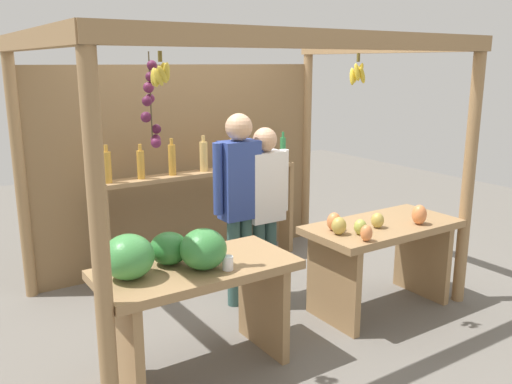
# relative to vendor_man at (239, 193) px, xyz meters

# --- Properties ---
(ground_plane) EXTENTS (12.00, 12.00, 0.00)m
(ground_plane) POSITION_rel_vendor_man_xyz_m (0.08, 0.08, -0.98)
(ground_plane) COLOR slate
(ground_plane) RESTS_ON ground
(market_stall) EXTENTS (3.23, 2.27, 2.24)m
(market_stall) POSITION_rel_vendor_man_xyz_m (0.07, 0.57, 0.34)
(market_stall) COLOR #99754C
(market_stall) RESTS_ON ground
(fruit_counter_left) EXTENTS (1.32, 0.64, 1.03)m
(fruit_counter_left) POSITION_rel_vendor_man_xyz_m (-0.86, -0.72, -0.31)
(fruit_counter_left) COLOR #99754C
(fruit_counter_left) RESTS_ON ground
(fruit_counter_right) EXTENTS (1.30, 0.64, 0.91)m
(fruit_counter_right) POSITION_rel_vendor_man_xyz_m (0.91, -0.73, -0.42)
(fruit_counter_right) COLOR #99754C
(fruit_counter_right) RESTS_ON ground
(bottle_shelf_unit) EXTENTS (2.07, 0.22, 1.35)m
(bottle_shelf_unit) POSITION_rel_vendor_man_xyz_m (0.12, 0.89, -0.17)
(bottle_shelf_unit) COLOR #99754C
(bottle_shelf_unit) RESTS_ON ground
(vendor_man) EXTENTS (0.48, 0.22, 1.64)m
(vendor_man) POSITION_rel_vendor_man_xyz_m (0.00, 0.00, 0.00)
(vendor_man) COLOR #365A54
(vendor_man) RESTS_ON ground
(vendor_woman) EXTENTS (0.48, 0.20, 1.51)m
(vendor_woman) POSITION_rel_vendor_man_xyz_m (0.25, -0.00, -0.09)
(vendor_woman) COLOR #345452
(vendor_woman) RESTS_ON ground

